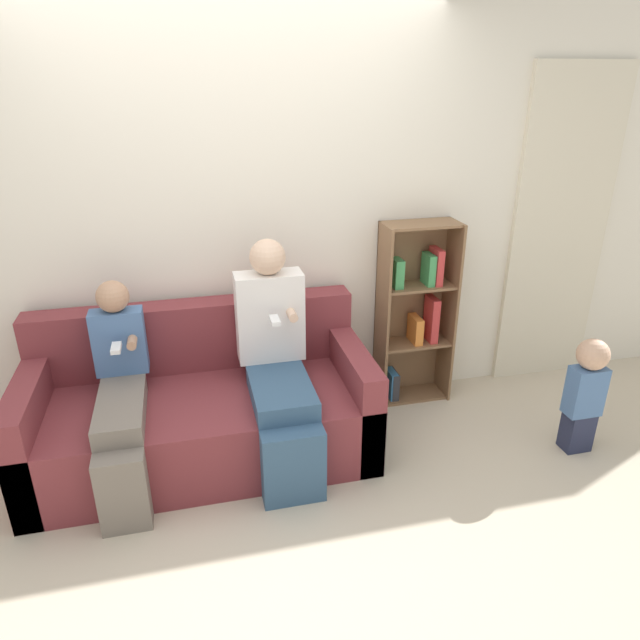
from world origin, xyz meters
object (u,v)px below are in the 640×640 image
at_px(bookshelf, 414,315).
at_px(toddler_standing, 585,390).
at_px(adult_seated, 277,356).
at_px(child_seated, 120,394).
at_px(couch, 203,410).

bearing_deg(bookshelf, toddler_standing, -48.63).
xyz_separation_m(toddler_standing, bookshelf, (-0.75, 0.85, 0.21)).
bearing_deg(adult_seated, child_seated, -176.73).
xyz_separation_m(adult_seated, bookshelf, (1.02, 0.45, -0.03)).
bearing_deg(couch, toddler_standing, -12.95).
bearing_deg(child_seated, toddler_standing, -7.64).
distance_m(couch, child_seated, 0.52).
height_order(couch, adult_seated, adult_seated).
relative_size(adult_seated, toddler_standing, 1.73).
bearing_deg(bookshelf, couch, -166.74).
relative_size(couch, adult_seated, 1.53).
bearing_deg(couch, bookshelf, 13.26).
distance_m(toddler_standing, bookshelf, 1.15).
bearing_deg(child_seated, adult_seated, 3.27).
bearing_deg(couch, adult_seated, -13.51).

